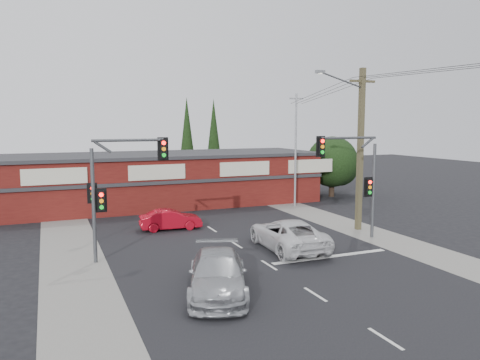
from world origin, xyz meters
name	(u,v)px	position (x,y,z in m)	size (l,w,h in m)	color
ground	(255,257)	(0.00, 0.00, 0.00)	(120.00, 120.00, 0.00)	black
road_strip	(221,235)	(0.00, 5.00, 0.01)	(14.00, 70.00, 0.01)	black
verge_left	(71,249)	(-8.50, 5.00, 0.01)	(3.00, 70.00, 0.02)	gray
verge_right	(340,223)	(8.50, 5.00, 0.01)	(3.00, 70.00, 0.02)	gray
stop_line	(331,256)	(3.50, -1.50, 0.01)	(6.50, 0.35, 0.01)	silver
white_suv	(288,234)	(2.20, 0.65, 0.80)	(2.67, 5.78, 1.61)	silver
silver_suv	(218,274)	(-3.47, -4.11, 0.79)	(2.22, 5.46, 1.59)	#A6A8AB
red_sedan	(171,220)	(-2.41, 7.56, 0.63)	(1.34, 3.84, 1.27)	#B00A1A
lane_dashes	(212,229)	(0.00, 6.58, 0.01)	(0.12, 50.76, 0.01)	silver
shop_building	(159,179)	(-0.99, 16.99, 2.13)	(27.30, 8.40, 4.22)	#511310
tree_cluster	(331,165)	(14.69, 15.44, 2.90)	(5.90, 5.10, 5.50)	#2D2116
conifer_near	(187,135)	(3.50, 24.00, 5.48)	(1.80, 1.80, 9.25)	#2D2116
conifer_far	(214,135)	(7.00, 26.00, 5.48)	(1.80, 1.80, 9.25)	#2D2116
traffic_mast_left	(116,181)	(-6.43, 2.00, 3.93)	(3.77, 0.27, 5.97)	#47494C
traffic_mast_right	(358,171)	(6.86, 1.00, 3.95)	(3.96, 0.27, 5.97)	#47494C
pedestal_signal	(93,200)	(-7.20, 6.01, 2.41)	(0.55, 0.27, 3.38)	#47494C
utility_pole	(359,144)	(8.36, 2.99, 5.40)	(4.38, 0.59, 10.00)	brown
steel_pole	(296,148)	(9.00, 12.00, 4.70)	(1.20, 0.16, 9.00)	gray
power_lines	(430,75)	(8.47, -2.47, 9.04)	(2.01, 29.00, 1.22)	black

